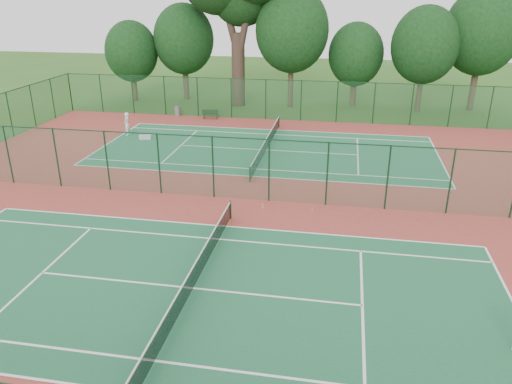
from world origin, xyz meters
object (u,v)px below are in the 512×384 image
kit_bag (145,137)px  player_far (127,124)px  bench (210,114)px  trash_bin (177,111)px

kit_bag → player_far: bearing=141.7°
kit_bag → bench: bearing=52.1°
player_far → kit_bag: (1.78, -0.84, -0.74)m
trash_bin → kit_bag: (-0.08, -7.51, -0.27)m
trash_bin → kit_bag: trash_bin is taller
bench → kit_bag: size_ratio=1.62×
player_far → kit_bag: 2.10m
bench → kit_bag: bench is taller
player_far → kit_bag: size_ratio=1.99×
trash_bin → player_far: bearing=-105.5°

